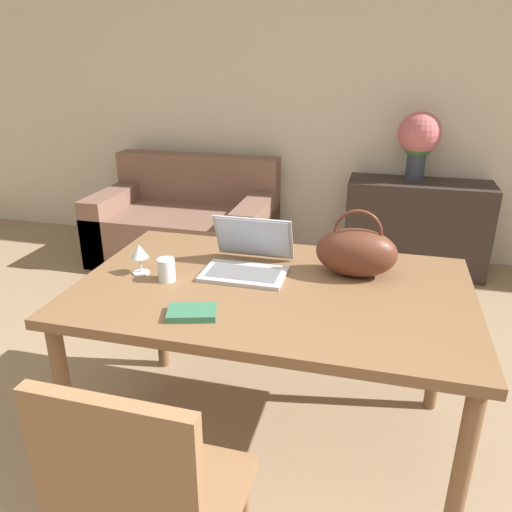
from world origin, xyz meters
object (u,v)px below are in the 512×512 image
object	(u,v)px
handbag	(356,252)
couch	(187,225)
wine_glass	(140,253)
chair	(147,505)
drinking_glass	(166,270)
flower_vase	(419,139)
laptop	(249,256)

from	to	relation	value
handbag	couch	bearing A→B (deg)	129.82
couch	wine_glass	bearing A→B (deg)	-72.57
chair	drinking_glass	xyz separation A→B (m)	(-0.29, 0.83, 0.29)
chair	flower_vase	world-z (taller)	flower_vase
handbag	flower_vase	size ratio (longest dim) A/B	0.64
laptop	wine_glass	xyz separation A→B (m)	(-0.42, -0.16, 0.03)
couch	flower_vase	size ratio (longest dim) A/B	2.80
chair	handbag	distance (m)	1.21
couch	flower_vase	xyz separation A→B (m)	(1.80, 0.24, 0.75)
chair	flower_vase	bearing A→B (deg)	77.21
chair	flower_vase	size ratio (longest dim) A/B	1.86
couch	wine_glass	world-z (taller)	wine_glass
handbag	wine_glass	bearing A→B (deg)	-166.58
drinking_glass	handbag	distance (m)	0.77
couch	drinking_glass	xyz separation A→B (m)	(0.76, -2.03, 0.54)
handbag	flower_vase	distance (m)	2.05
wine_glass	handbag	distance (m)	0.89
laptop	flower_vase	world-z (taller)	flower_vase
laptop	wine_glass	world-z (taller)	laptop
chair	laptop	world-z (taller)	laptop
laptop	handbag	size ratio (longest dim) A/B	1.04
chair	handbag	bearing A→B (deg)	68.39
couch	flower_vase	distance (m)	1.96
wine_glass	handbag	xyz separation A→B (m)	(0.86, 0.21, 0.01)
laptop	drinking_glass	distance (m)	0.35
laptop	drinking_glass	world-z (taller)	laptop
wine_glass	drinking_glass	bearing A→B (deg)	-15.13
wine_glass	handbag	size ratio (longest dim) A/B	0.39
drinking_glass	handbag	world-z (taller)	handbag
flower_vase	couch	bearing A→B (deg)	-172.49
laptop	wine_glass	size ratio (longest dim) A/B	2.68
laptop	drinking_glass	xyz separation A→B (m)	(-0.29, -0.19, -0.01)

